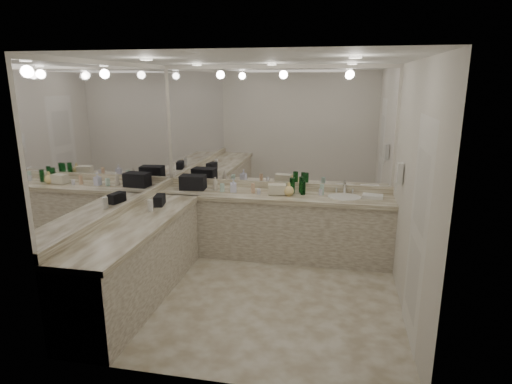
% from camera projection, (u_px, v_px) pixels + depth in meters
% --- Properties ---
extents(floor, '(3.20, 3.20, 0.00)m').
position_uv_depth(floor, '(257.00, 295.00, 4.92)').
color(floor, beige).
rests_on(floor, ground).
extents(ceiling, '(3.20, 3.20, 0.00)m').
position_uv_depth(ceiling, '(257.00, 59.00, 4.27)').
color(ceiling, white).
rests_on(ceiling, floor).
extents(wall_back, '(3.20, 0.02, 2.60)m').
position_uv_depth(wall_back, '(277.00, 161.00, 6.02)').
color(wall_back, silver).
rests_on(wall_back, floor).
extents(wall_left, '(0.02, 3.00, 2.60)m').
position_uv_depth(wall_left, '(120.00, 179.00, 4.89)').
color(wall_left, silver).
rests_on(wall_left, floor).
extents(wall_right, '(0.02, 3.00, 2.60)m').
position_uv_depth(wall_right, '(413.00, 193.00, 4.29)').
color(wall_right, silver).
rests_on(wall_right, floor).
extents(vanity_back_base, '(3.20, 0.60, 0.84)m').
position_uv_depth(vanity_back_base, '(273.00, 227.00, 5.95)').
color(vanity_back_base, beige).
rests_on(vanity_back_base, floor).
extents(vanity_back_top, '(3.20, 0.64, 0.06)m').
position_uv_depth(vanity_back_top, '(273.00, 196.00, 5.83)').
color(vanity_back_top, beige).
rests_on(vanity_back_top, vanity_back_base).
extents(vanity_left_base, '(0.60, 2.40, 0.84)m').
position_uv_depth(vanity_left_base, '(137.00, 263.00, 4.77)').
color(vanity_left_base, beige).
rests_on(vanity_left_base, floor).
extents(vanity_left_top, '(0.64, 2.42, 0.06)m').
position_uv_depth(vanity_left_top, '(135.00, 225.00, 4.66)').
color(vanity_left_top, beige).
rests_on(vanity_left_top, vanity_left_base).
extents(backsplash_back, '(3.20, 0.04, 0.10)m').
position_uv_depth(backsplash_back, '(277.00, 185.00, 6.09)').
color(backsplash_back, beige).
rests_on(backsplash_back, vanity_back_top).
extents(backsplash_left, '(0.04, 3.00, 0.10)m').
position_uv_depth(backsplash_left, '(124.00, 209.00, 4.98)').
color(backsplash_left, beige).
rests_on(backsplash_left, vanity_left_top).
extents(mirror_back, '(3.12, 0.01, 1.55)m').
position_uv_depth(mirror_back, '(277.00, 127.00, 5.89)').
color(mirror_back, white).
rests_on(mirror_back, wall_back).
extents(mirror_left, '(0.01, 2.92, 1.55)m').
position_uv_depth(mirror_left, '(117.00, 138.00, 4.77)').
color(mirror_left, white).
rests_on(mirror_left, wall_left).
extents(sink, '(0.44, 0.44, 0.03)m').
position_uv_depth(sink, '(344.00, 197.00, 5.66)').
color(sink, white).
rests_on(sink, vanity_back_top).
extents(faucet, '(0.24, 0.16, 0.14)m').
position_uv_depth(faucet, '(345.00, 188.00, 5.84)').
color(faucet, silver).
rests_on(faucet, vanity_back_top).
extents(wall_phone, '(0.06, 0.10, 0.24)m').
position_uv_depth(wall_phone, '(400.00, 174.00, 4.95)').
color(wall_phone, white).
rests_on(wall_phone, wall_right).
extents(door, '(0.02, 0.82, 2.10)m').
position_uv_depth(door, '(417.00, 233.00, 3.88)').
color(door, white).
rests_on(door, wall_right).
extents(black_toiletry_bag, '(0.37, 0.25, 0.20)m').
position_uv_depth(black_toiletry_bag, '(193.00, 182.00, 6.05)').
color(black_toiletry_bag, black).
rests_on(black_toiletry_bag, vanity_back_top).
extents(black_bag_spill, '(0.15, 0.25, 0.13)m').
position_uv_depth(black_bag_spill, '(160.00, 200.00, 5.28)').
color(black_bag_spill, black).
rests_on(black_bag_spill, vanity_left_top).
extents(cream_cosmetic_case, '(0.25, 0.18, 0.13)m').
position_uv_depth(cream_cosmetic_case, '(277.00, 190.00, 5.77)').
color(cream_cosmetic_case, beige).
rests_on(cream_cosmetic_case, vanity_back_top).
extents(hand_towel, '(0.28, 0.21, 0.04)m').
position_uv_depth(hand_towel, '(373.00, 196.00, 5.62)').
color(hand_towel, white).
rests_on(hand_towel, vanity_back_top).
extents(lotion_left, '(0.06, 0.06, 0.14)m').
position_uv_depth(lotion_left, '(150.00, 205.00, 5.03)').
color(lotion_left, white).
rests_on(lotion_left, vanity_left_top).
extents(soap_bottle_a, '(0.09, 0.09, 0.19)m').
position_uv_depth(soap_bottle_a, '(215.00, 184.00, 6.01)').
color(soap_bottle_a, beige).
rests_on(soap_bottle_a, vanity_back_top).
extents(soap_bottle_b, '(0.10, 0.10, 0.19)m').
position_uv_depth(soap_bottle_b, '(233.00, 185.00, 5.89)').
color(soap_bottle_b, white).
rests_on(soap_bottle_b, vanity_back_top).
extents(soap_bottle_c, '(0.18, 0.18, 0.18)m').
position_uv_depth(soap_bottle_c, '(289.00, 189.00, 5.71)').
color(soap_bottle_c, '#FFDF89').
rests_on(soap_bottle_c, vanity_back_top).
extents(green_bottle_0, '(0.06, 0.06, 0.22)m').
position_uv_depth(green_bottle_0, '(301.00, 185.00, 5.87)').
color(green_bottle_0, '#10541C').
rests_on(green_bottle_0, vanity_back_top).
extents(green_bottle_1, '(0.07, 0.07, 0.21)m').
position_uv_depth(green_bottle_1, '(292.00, 186.00, 5.83)').
color(green_bottle_1, '#10541C').
rests_on(green_bottle_1, vanity_back_top).
extents(green_bottle_2, '(0.07, 0.07, 0.19)m').
position_uv_depth(green_bottle_2, '(303.00, 188.00, 5.76)').
color(green_bottle_2, '#10541C').
rests_on(green_bottle_2, vanity_back_top).
extents(amenity_bottle_0, '(0.05, 0.05, 0.14)m').
position_uv_depth(amenity_bottle_0, '(253.00, 188.00, 5.85)').
color(amenity_bottle_0, '#E0B28C').
rests_on(amenity_bottle_0, vanity_back_top).
extents(amenity_bottle_1, '(0.05, 0.05, 0.08)m').
position_uv_depth(amenity_bottle_1, '(259.00, 192.00, 5.79)').
color(amenity_bottle_1, silver).
rests_on(amenity_bottle_1, vanity_back_top).
extents(amenity_bottle_2, '(0.06, 0.06, 0.08)m').
position_uv_depth(amenity_bottle_2, '(321.00, 192.00, 5.75)').
color(amenity_bottle_2, silver).
rests_on(amenity_bottle_2, vanity_back_top).
extents(amenity_bottle_3, '(0.07, 0.07, 0.11)m').
position_uv_depth(amenity_bottle_3, '(222.00, 188.00, 5.93)').
color(amenity_bottle_3, silver).
rests_on(amenity_bottle_3, vanity_back_top).
extents(amenity_bottle_4, '(0.06, 0.06, 0.14)m').
position_uv_depth(amenity_bottle_4, '(322.00, 190.00, 5.75)').
color(amenity_bottle_4, silver).
rests_on(amenity_bottle_4, vanity_back_top).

